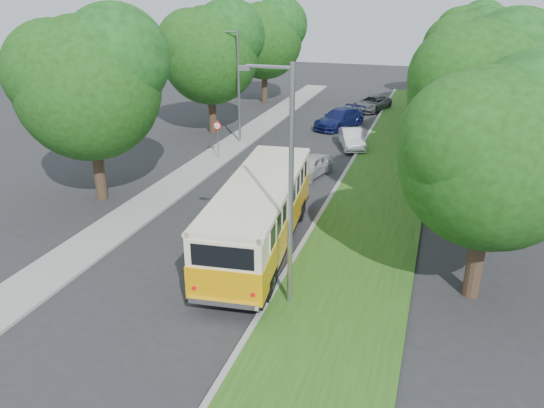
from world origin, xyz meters
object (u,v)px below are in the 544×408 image
(lamppost_far, at_px, (237,83))
(vintage_bus, at_px, (260,216))
(lamppost_near, at_px, (288,183))
(car_silver, at_px, (310,166))
(car_white, at_px, (352,139))
(car_grey, at_px, (371,103))
(car_blue, at_px, (339,118))

(lamppost_far, relative_size, vintage_bus, 0.73)
(lamppost_near, xyz_separation_m, car_silver, (-2.46, 13.08, -3.76))
(lamppost_near, height_order, car_white, lamppost_near)
(car_white, bearing_deg, car_silver, -119.57)
(lamppost_far, bearing_deg, car_white, 8.20)
(lamppost_near, xyz_separation_m, car_grey, (-1.62, 31.79, -3.72))
(vintage_bus, relative_size, car_grey, 2.19)
(vintage_bus, distance_m, car_blue, 21.40)
(vintage_bus, distance_m, car_grey, 28.31)
(vintage_bus, bearing_deg, lamppost_near, -64.13)
(lamppost_near, height_order, vintage_bus, lamppost_near)
(lamppost_far, bearing_deg, vintage_bus, -65.82)
(lamppost_far, relative_size, car_grey, 1.61)
(lamppost_far, relative_size, car_white, 1.96)
(lamppost_near, relative_size, car_white, 2.09)
(lamppost_near, distance_m, vintage_bus, 5.00)
(car_blue, height_order, car_grey, car_blue)
(car_grey, bearing_deg, car_blue, -85.49)
(lamppost_far, height_order, car_blue, lamppost_far)
(lamppost_far, bearing_deg, lamppost_near, -64.29)
(lamppost_near, distance_m, car_blue, 25.32)
(lamppost_near, distance_m, car_grey, 32.04)
(car_white, bearing_deg, car_grey, 73.22)
(car_grey, bearing_deg, vintage_bus, -74.52)
(lamppost_far, bearing_deg, car_silver, -40.07)
(lamppost_near, bearing_deg, lamppost_far, 115.71)
(car_blue, bearing_deg, lamppost_far, -110.42)
(lamppost_far, distance_m, car_white, 8.52)
(vintage_bus, xyz_separation_m, car_grey, (0.55, 28.30, -0.87))
(lamppost_near, xyz_separation_m, lamppost_far, (-8.91, 18.50, -0.25))
(lamppost_near, xyz_separation_m, vintage_bus, (-2.17, 3.49, -2.85))
(lamppost_far, bearing_deg, car_grey, 61.25)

